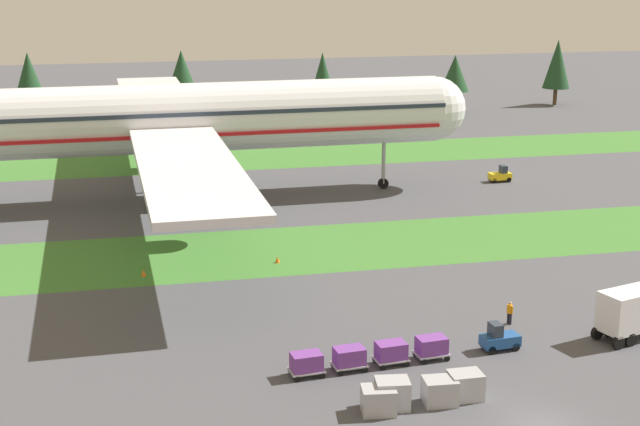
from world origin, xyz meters
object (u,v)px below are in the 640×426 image
object	(u,v)px
catering_truck	(640,310)
baggage_tug	(499,339)
cargo_dolly_fourth	(306,363)
taxiway_marker_0	(144,273)
cargo_dolly_third	(349,357)
pushback_tractor	(500,175)
taxiway_marker_1	(277,260)
uld_container_1	(392,394)
cargo_dolly_lead	(431,346)
uld_container_2	(440,391)
cargo_dolly_second	(391,352)
uld_container_3	(465,385)
airliner	(183,118)
uld_container_0	(379,400)
ground_crew_marshaller	(510,312)

from	to	relation	value
catering_truck	baggage_tug	bearing A→B (deg)	-105.59
baggage_tug	cargo_dolly_fourth	size ratio (longest dim) A/B	1.16
taxiway_marker_0	cargo_dolly_third	bearing A→B (deg)	-60.66
baggage_tug	pushback_tractor	xyz separation A→B (m)	(19.83, 46.63, 0.00)
taxiway_marker_1	uld_container_1	bearing A→B (deg)	-86.23
uld_container_1	taxiway_marker_0	size ratio (longest dim) A/B	3.60
baggage_tug	cargo_dolly_lead	bearing A→B (deg)	-90.00
uld_container_1	uld_container_2	bearing A→B (deg)	-1.88
cargo_dolly_third	taxiway_marker_1	distance (m)	23.02
uld_container_2	cargo_dolly_second	bearing A→B (deg)	101.83
cargo_dolly_fourth	taxiway_marker_1	distance (m)	23.38
cargo_dolly_fourth	uld_container_2	xyz separation A→B (m)	(7.04, -5.50, -0.12)
cargo_dolly_second	pushback_tractor	xyz separation A→B (m)	(27.72, 47.36, -0.10)
baggage_tug	cargo_dolly_lead	size ratio (longest dim) A/B	1.16
uld_container_3	taxiway_marker_0	world-z (taller)	uld_container_3
airliner	uld_container_3	bearing A→B (deg)	12.58
baggage_tug	uld_container_3	distance (m)	8.07
cargo_dolly_lead	taxiway_marker_0	size ratio (longest dim) A/B	4.19
cargo_dolly_second	taxiway_marker_0	xyz separation A→B (m)	(-15.19, 21.62, -0.64)
cargo_dolly_third	uld_container_0	bearing A→B (deg)	-3.10
uld_container_1	cargo_dolly_third	bearing A→B (deg)	101.97
cargo_dolly_lead	cargo_dolly_fourth	world-z (taller)	same
baggage_tug	cargo_dolly_third	world-z (taller)	baggage_tug
airliner	cargo_dolly_second	world-z (taller)	airliner
ground_crew_marshaller	taxiway_marker_0	xyz separation A→B (m)	(-25.67, 16.67, -0.67)
uld_container_3	cargo_dolly_third	bearing A→B (deg)	137.32
cargo_dolly_second	taxiway_marker_0	size ratio (longest dim) A/B	4.19
uld_container_3	taxiway_marker_0	distance (m)	32.81
ground_crew_marshaller	uld_container_2	size ratio (longest dim) A/B	0.87
catering_truck	uld_container_1	size ratio (longest dim) A/B	3.66
ground_crew_marshaller	taxiway_marker_1	distance (m)	22.69
catering_truck	uld_container_3	xyz separation A→B (m)	(-15.45, -6.50, -1.12)
catering_truck	uld_container_3	world-z (taller)	catering_truck
pushback_tractor	baggage_tug	bearing A→B (deg)	156.04
catering_truck	taxiway_marker_1	size ratio (longest dim) A/B	13.14
airliner	cargo_dolly_third	bearing A→B (deg)	7.20
uld_container_0	uld_container_2	xyz separation A→B (m)	(3.92, 0.35, 0.01)
cargo_dolly_lead	taxiway_marker_1	bearing A→B (deg)	-169.19
taxiway_marker_0	uld_container_0	bearing A→B (deg)	-65.89
airliner	taxiway_marker_1	xyz separation A→B (m)	(6.03, -24.02, -8.87)
cargo_dolly_lead	pushback_tractor	distance (m)	53.24
baggage_tug	uld_container_2	world-z (taller)	baggage_tug
airliner	taxiway_marker_1	distance (m)	26.31
uld_container_1	taxiway_marker_0	world-z (taller)	uld_container_1
cargo_dolly_second	taxiway_marker_1	distance (m)	23.02
baggage_tug	uld_container_1	world-z (taller)	baggage_tug
airliner	taxiway_marker_1	bearing A→B (deg)	13.16
airliner	uld_container_2	xyz separation A→B (m)	(10.86, -52.78, -8.35)
uld_container_2	uld_container_3	size ratio (longest dim) A/B	1.00
cargo_dolly_third	taxiway_marker_0	world-z (taller)	cargo_dolly_third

